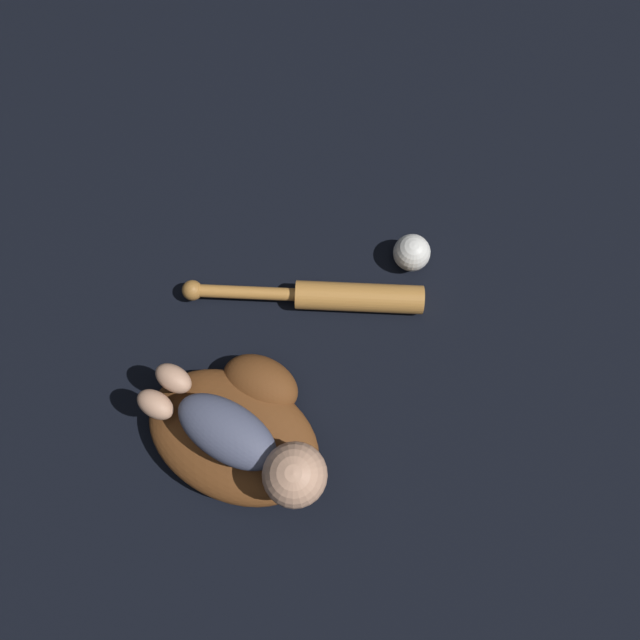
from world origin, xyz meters
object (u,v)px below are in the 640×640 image
object	(u,v)px
baby_figure	(249,446)
baseball	(412,253)
baseball_bat	(332,296)
baseball_glove	(238,427)

from	to	relation	value
baby_figure	baseball	distance (m)	0.51
baby_figure	baseball_bat	size ratio (longest dim) A/B	0.73
baseball_glove	baby_figure	size ratio (longest dim) A/B	1.14
baseball_glove	baby_figure	distance (m)	0.10
baby_figure	baseball	bearing A→B (deg)	53.58
baby_figure	baseball_bat	distance (m)	0.35
baseball_glove	baseball	xyz separation A→B (m)	(0.33, 0.36, -0.01)
baby_figure	baseball_glove	bearing A→B (deg)	129.23
baseball_glove	baseball	size ratio (longest dim) A/B	5.28
baseball_glove	baseball	bearing A→B (deg)	47.64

